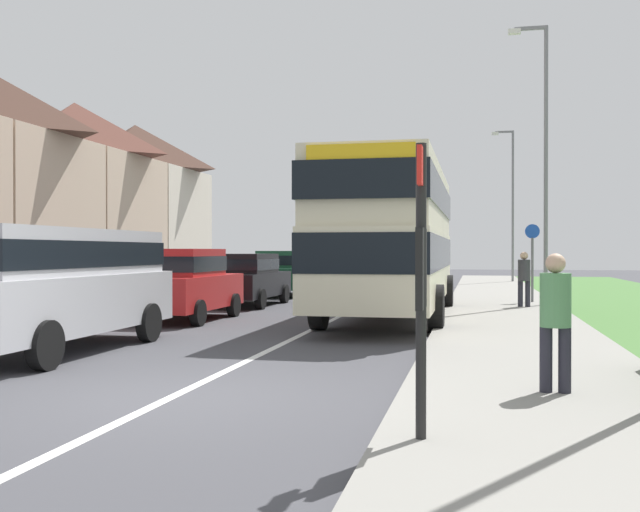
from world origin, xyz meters
The scene contains 15 objects.
ground_plane centered at (0.00, 0.00, 0.00)m, with size 120.00×120.00×0.00m, color #424247.
lane_marking_centre centered at (0.00, 8.00, 0.00)m, with size 0.14×60.00×0.01m, color silver.
pavement_near_side centered at (4.20, 6.00, 0.06)m, with size 3.20×68.00×0.12m, color gray.
double_decker_bus centered at (1.39, 10.29, 2.14)m, with size 2.80×10.26×3.70m.
parked_van_silver centered at (-3.47, 3.10, 1.24)m, with size 2.11×5.43×2.06m.
parked_car_red centered at (-3.57, 8.79, 0.95)m, with size 2.00×3.99×1.75m.
parked_car_black centered at (-3.53, 13.73, 0.89)m, with size 1.94×4.32×1.61m.
parked_car_dark_green centered at (-3.61, 18.97, 0.93)m, with size 1.96×4.41×1.69m.
pedestrian_at_stop centered at (4.32, 0.61, 0.98)m, with size 0.34×0.34×1.67m.
pedestrian_walking_away centered at (4.77, 13.48, 0.98)m, with size 0.34×0.34×1.67m.
bus_stop_sign centered at (3.00, -1.71, 1.54)m, with size 0.09×0.52×2.60m.
cycle_route_sign centered at (5.14, 15.58, 1.43)m, with size 0.44×0.08×2.52m.
street_lamp_mid centered at (5.35, 14.47, 4.70)m, with size 1.14×0.20×8.28m.
street_lamp_far centered at (5.19, 31.23, 4.51)m, with size 1.14×0.20×7.91m.
house_terrace_far_side centered at (-13.18, 17.43, 3.98)m, with size 6.01×22.43×7.97m.
Camera 1 is at (3.45, -7.91, 1.70)m, focal length 41.20 mm.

